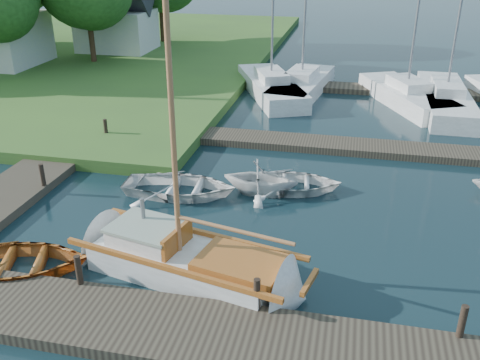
% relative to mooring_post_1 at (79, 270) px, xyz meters
% --- Properties ---
extents(ground, '(160.00, 160.00, 0.00)m').
position_rel_mooring_post_1_xyz_m(ground, '(3.00, 5.00, -0.70)').
color(ground, black).
rests_on(ground, ground).
extents(near_dock, '(18.00, 2.20, 0.30)m').
position_rel_mooring_post_1_xyz_m(near_dock, '(3.00, -1.00, -0.55)').
color(near_dock, '#2F271F').
rests_on(near_dock, ground).
extents(left_dock, '(2.20, 18.00, 0.30)m').
position_rel_mooring_post_1_xyz_m(left_dock, '(-5.00, 7.00, -0.55)').
color(left_dock, '#2F271F').
rests_on(left_dock, ground).
extents(far_dock, '(14.00, 1.60, 0.30)m').
position_rel_mooring_post_1_xyz_m(far_dock, '(5.00, 11.50, -0.55)').
color(far_dock, '#2F271F').
rests_on(far_dock, ground).
extents(pontoon, '(30.00, 1.60, 0.30)m').
position_rel_mooring_post_1_xyz_m(pontoon, '(13.00, 21.00, -0.55)').
color(pontoon, '#2F271F').
rests_on(pontoon, ground).
extents(mooring_post_1, '(0.16, 0.16, 0.80)m').
position_rel_mooring_post_1_xyz_m(mooring_post_1, '(0.00, 0.00, 0.00)').
color(mooring_post_1, black).
rests_on(mooring_post_1, near_dock).
extents(mooring_post_2, '(0.16, 0.16, 0.80)m').
position_rel_mooring_post_1_xyz_m(mooring_post_2, '(4.50, 0.00, 0.00)').
color(mooring_post_2, black).
rests_on(mooring_post_2, near_dock).
extents(mooring_post_3, '(0.16, 0.16, 0.80)m').
position_rel_mooring_post_1_xyz_m(mooring_post_3, '(9.00, 0.00, 0.00)').
color(mooring_post_3, black).
rests_on(mooring_post_3, near_dock).
extents(mooring_post_4, '(0.16, 0.16, 0.80)m').
position_rel_mooring_post_1_xyz_m(mooring_post_4, '(-4.00, 5.00, 0.00)').
color(mooring_post_4, black).
rests_on(mooring_post_4, left_dock).
extents(mooring_post_5, '(0.16, 0.16, 0.80)m').
position_rel_mooring_post_1_xyz_m(mooring_post_5, '(-4.00, 10.00, 0.00)').
color(mooring_post_5, black).
rests_on(mooring_post_5, left_dock).
extents(sailboat, '(7.41, 3.50, 9.83)m').
position_rel_mooring_post_1_xyz_m(sailboat, '(2.49, 1.37, -0.36)').
color(sailboat, silver).
rests_on(sailboat, ground).
extents(dinghy, '(4.63, 3.89, 0.82)m').
position_rel_mooring_post_1_xyz_m(dinghy, '(-2.18, 0.46, -0.29)').
color(dinghy, '#8C4711').
rests_on(dinghy, ground).
extents(tender_a, '(4.08, 3.04, 0.81)m').
position_rel_mooring_post_1_xyz_m(tender_a, '(0.65, 5.91, -0.30)').
color(tender_a, silver).
rests_on(tender_a, ground).
extents(tender_b, '(2.66, 2.31, 1.37)m').
position_rel_mooring_post_1_xyz_m(tender_b, '(3.39, 6.56, -0.01)').
color(tender_b, silver).
rests_on(tender_b, ground).
extents(tender_c, '(3.85, 2.97, 0.74)m').
position_rel_mooring_post_1_xyz_m(tender_c, '(4.37, 7.10, -0.33)').
color(tender_c, silver).
rests_on(tender_c, ground).
extents(marina_boat_0, '(5.22, 8.24, 10.53)m').
position_rel_mooring_post_1_xyz_m(marina_boat_0, '(1.68, 19.09, -0.13)').
color(marina_boat_0, silver).
rests_on(marina_boat_0, ground).
extents(marina_boat_1, '(3.27, 7.74, 9.61)m').
position_rel_mooring_post_1_xyz_m(marina_boat_1, '(3.33, 19.72, -0.14)').
color(marina_boat_1, silver).
rests_on(marina_boat_1, ground).
extents(marina_boat_2, '(5.05, 7.52, 12.12)m').
position_rel_mooring_post_1_xyz_m(marina_boat_2, '(8.99, 18.81, -0.11)').
color(marina_boat_2, silver).
rests_on(marina_boat_2, ground).
extents(marina_boat_3, '(2.24, 8.76, 12.91)m').
position_rel_mooring_post_1_xyz_m(marina_boat_3, '(10.92, 18.60, -0.12)').
color(marina_boat_3, silver).
rests_on(marina_boat_3, ground).
extents(house_c, '(5.25, 4.00, 5.28)m').
position_rel_mooring_post_1_xyz_m(house_c, '(-11.00, 27.00, 1.88)').
color(house_c, silver).
rests_on(house_c, shore).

